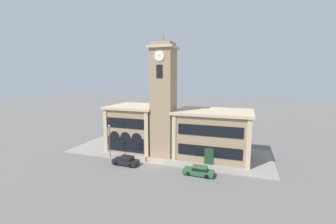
{
  "coord_description": "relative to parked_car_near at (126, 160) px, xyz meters",
  "views": [
    {
      "loc": [
        13.93,
        -32.98,
        14.26
      ],
      "look_at": [
        1.52,
        2.88,
        8.59
      ],
      "focal_mm": 24.0,
      "sensor_mm": 36.0,
      "label": 1
    }
  ],
  "objects": [
    {
      "name": "town_hall_right_wing",
      "position": [
        13.04,
        8.96,
        3.53
      ],
      "size": [
        13.6,
        9.81,
        8.56
      ],
      "color": "#937A5B",
      "rests_on": "ground_plane"
    },
    {
      "name": "sidewalk_kerb",
      "position": [
        4.35,
        8.55,
        -0.7
      ],
      "size": [
        38.28,
        13.99,
        0.15
      ],
      "color": "gray",
      "rests_on": "ground_plane"
    },
    {
      "name": "fire_hydrant",
      "position": [
        2.69,
        2.13,
        -0.21
      ],
      "size": [
        0.22,
        0.22,
        0.87
      ],
      "color": "red",
      "rests_on": "sidewalk_kerb"
    },
    {
      "name": "parked_car_mid",
      "position": [
        12.29,
        -0.0,
        -0.06
      ],
      "size": [
        4.55,
        1.92,
        1.37
      ],
      "rotation": [
        0.0,
        0.0,
        3.1
      ],
      "color": "#285633",
      "rests_on": "ground_plane"
    },
    {
      "name": "clock_tower",
      "position": [
        4.35,
        6.37,
        9.5
      ],
      "size": [
        4.57,
        4.57,
        21.64
      ],
      "color": "#937A5B",
      "rests_on": "ground_plane"
    },
    {
      "name": "parked_car_near",
      "position": [
        0.0,
        0.0,
        0.0
      ],
      "size": [
        4.36,
        1.97,
        1.49
      ],
      "rotation": [
        0.0,
        0.0,
        3.1
      ],
      "color": "black",
      "rests_on": "ground_plane"
    },
    {
      "name": "town_hall_left_wing",
      "position": [
        -2.53,
        8.95,
        3.7
      ],
      "size": [
        10.0,
        9.81,
        8.89
      ],
      "color": "#937A5B",
      "rests_on": "ground_plane"
    },
    {
      "name": "ground_plane",
      "position": [
        4.35,
        1.55,
        -0.78
      ],
      "size": [
        300.0,
        300.0,
        0.0
      ],
      "primitive_type": "plane",
      "color": "#605E5B"
    },
    {
      "name": "street_lamp",
      "position": [
        -4.29,
        1.92,
        3.27
      ],
      "size": [
        0.36,
        0.36,
        5.96
      ],
      "color": "#4C4C51",
      "rests_on": "sidewalk_kerb"
    }
  ]
}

